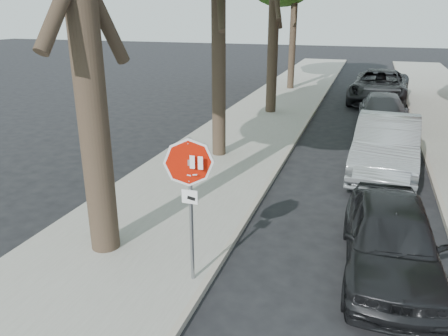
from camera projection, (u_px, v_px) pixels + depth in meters
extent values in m
plane|color=black|center=(230.00, 291.00, 7.61)|extent=(120.00, 120.00, 0.00)
cube|color=gray|center=(258.00, 122.00, 19.05)|extent=(4.00, 55.00, 0.12)
cube|color=#9E9384|center=(305.00, 125.00, 18.45)|extent=(0.12, 55.00, 0.13)
cube|color=#9E9384|center=(418.00, 134.00, 17.15)|extent=(0.12, 55.00, 0.13)
cylinder|color=gray|center=(191.00, 212.00, 7.34)|extent=(0.06, 0.06, 2.60)
cube|color=#99999E|center=(189.00, 162.00, 7.01)|extent=(0.05, 0.06, 0.10)
cylinder|color=#99999E|center=(189.00, 162.00, 7.01)|extent=(0.76, 0.32, 0.82)
cylinder|color=white|center=(189.00, 163.00, 6.99)|extent=(0.76, 0.32, 0.82)
cylinder|color=#BD1707|center=(189.00, 163.00, 6.99)|extent=(0.68, 0.29, 0.74)
cube|color=white|center=(176.00, 160.00, 7.03)|extent=(0.08, 0.00, 0.22)
cube|color=white|center=(184.00, 161.00, 6.99)|extent=(0.08, 0.00, 0.22)
cube|color=white|center=(192.00, 162.00, 6.95)|extent=(0.08, 0.00, 0.22)
cube|color=white|center=(200.00, 163.00, 6.91)|extent=(0.08, 0.00, 0.22)
cube|color=silver|center=(182.00, 173.00, 7.07)|extent=(0.08, 0.00, 0.03)
cube|color=silver|center=(189.00, 175.00, 7.05)|extent=(0.08, 0.00, 0.03)
cube|color=silver|center=(195.00, 175.00, 7.01)|extent=(0.08, 0.00, 0.03)
cube|color=white|center=(190.00, 197.00, 7.20)|extent=(0.28, 0.02, 0.24)
cube|color=black|center=(191.00, 198.00, 7.19)|extent=(0.15, 0.00, 0.08)
cylinder|color=black|center=(218.00, 2.00, 12.99)|extent=(0.44, 0.44, 9.50)
cylinder|color=black|center=(294.00, 11.00, 25.62)|extent=(0.40, 0.40, 9.00)
imported|color=black|center=(391.00, 238.00, 7.95)|extent=(1.87, 4.21, 1.41)
imported|color=gray|center=(386.00, 145.00, 13.03)|extent=(2.06, 5.17, 1.67)
imported|color=#4B4B50|center=(383.00, 112.00, 18.08)|extent=(2.06, 4.74, 1.36)
imported|color=black|center=(379.00, 86.00, 23.16)|extent=(3.28, 6.33, 1.71)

